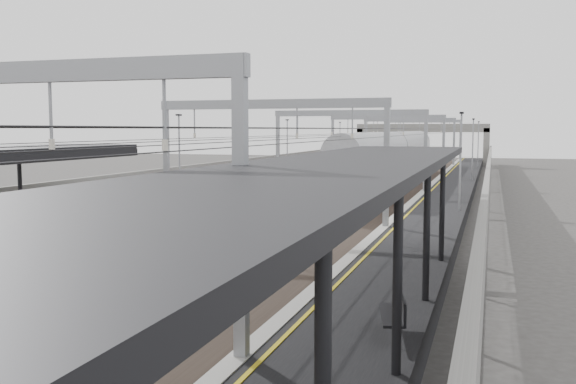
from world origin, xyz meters
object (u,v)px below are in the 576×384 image
Objects in this scene: train at (389,166)px; signal_green at (356,157)px; overbridge at (422,133)px; bench at (396,310)px.

signal_green is at bearing 113.02° from train.
signal_green is at bearing -99.89° from overbridge.
train is at bearing -66.98° from signal_green.
train is 50.52m from bench.
overbridge is 30.40m from signal_green.
signal_green is (-5.20, -29.82, -2.89)m from overbridge.
bench is at bearing -81.07° from train.
overbridge reaches higher than bench.
overbridge is 10.66× the size of bench.
bench is 0.59× the size of signal_green.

